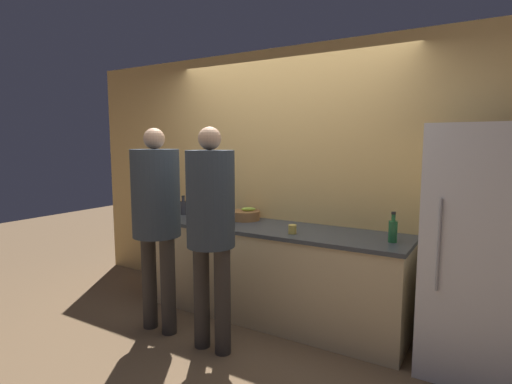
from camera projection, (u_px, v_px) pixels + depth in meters
ground_plane at (247, 331)px, 3.56m from camera, size 14.00×14.00×0.00m
wall_back at (286, 180)px, 4.04m from camera, size 5.20×0.06×2.60m
counter at (269, 271)px, 3.85m from camera, size 2.62×0.73×0.89m
refrigerator at (475, 250)px, 2.89m from camera, size 0.66×0.74×1.80m
person_left at (156, 208)px, 3.46m from camera, size 0.41×0.41×1.80m
person_center at (211, 217)px, 3.12m from camera, size 0.38×0.38×1.79m
fruit_bowl at (245, 215)px, 4.08m from camera, size 0.29×0.29×0.13m
utensil_crock at (209, 208)px, 4.35m from camera, size 0.10×0.10×0.27m
bottle_dark at (183, 207)px, 4.39m from camera, size 0.07×0.07×0.21m
bottle_green at (393, 230)px, 3.16m from camera, size 0.07×0.07×0.24m
cup_yellow at (292, 229)px, 3.46m from camera, size 0.07×0.07×0.08m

